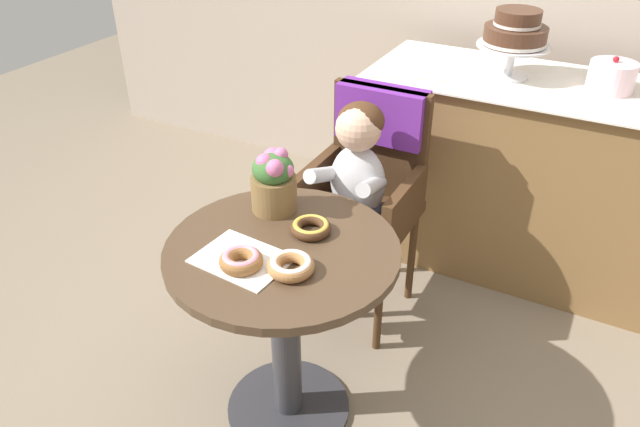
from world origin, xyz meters
The scene contains 12 objects.
ground_plane centered at (0.00, 0.00, 0.00)m, with size 8.00×8.00×0.00m, color gray.
cafe_table centered at (0.00, 0.00, 0.51)m, with size 0.72×0.72×0.72m.
wicker_chair centered at (-0.02, 0.71, 0.64)m, with size 0.42×0.45×0.95m.
seated_child centered at (-0.02, 0.56, 0.68)m, with size 0.27×0.32×0.73m.
paper_napkin centered at (-0.07, -0.11, 0.72)m, with size 0.27×0.20×0.00m, color white.
donut_front centered at (0.04, 0.11, 0.74)m, with size 0.13×0.13×0.04m.
donut_mid centered at (-0.05, -0.14, 0.75)m, with size 0.13×0.13×0.05m.
donut_side centered at (0.09, -0.09, 0.74)m, with size 0.14×0.14×0.04m.
flower_vase centered at (-0.13, 0.18, 0.83)m, with size 0.15×0.15×0.21m.
display_counter centered at (0.55, 1.30, 0.45)m, with size 1.56×0.62×0.90m.
tiered_cake_stand centered at (0.34, 1.30, 1.08)m, with size 0.30×0.30×0.28m.
round_layer_cake centered at (0.74, 1.33, 0.96)m, with size 0.18×0.18×0.14m.
Camera 1 is at (0.81, -1.28, 1.79)m, focal length 34.35 mm.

